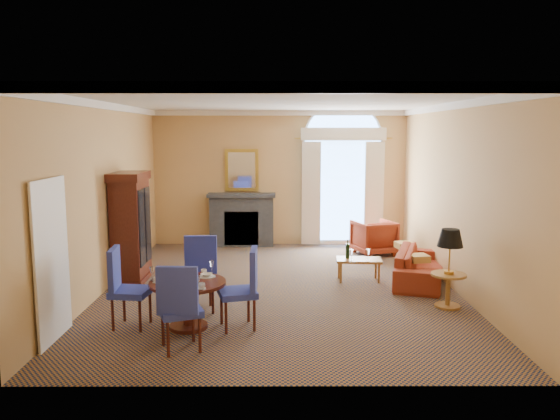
{
  "coord_description": "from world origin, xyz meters",
  "views": [
    {
      "loc": [
        -0.03,
        -9.26,
        2.7
      ],
      "look_at": [
        0.0,
        0.5,
        1.3
      ],
      "focal_mm": 35.0,
      "sensor_mm": 36.0,
      "label": 1
    }
  ],
  "objects_px": {
    "dining_table": "(188,293)",
    "coffee_table": "(358,260)",
    "side_table": "(449,258)",
    "armoire": "(131,229)",
    "armchair": "(374,237)",
    "sofa": "(420,266)"
  },
  "relations": [
    {
      "from": "dining_table",
      "to": "sofa",
      "type": "relative_size",
      "value": 0.53
    },
    {
      "from": "sofa",
      "to": "armchair",
      "type": "bearing_deg",
      "value": 29.8
    },
    {
      "from": "armoire",
      "to": "armchair",
      "type": "distance_m",
      "value": 5.28
    },
    {
      "from": "sofa",
      "to": "coffee_table",
      "type": "relative_size",
      "value": 2.37
    },
    {
      "from": "sofa",
      "to": "armchair",
      "type": "xyz_separation_m",
      "value": [
        -0.46,
        2.23,
        0.09
      ]
    },
    {
      "from": "armchair",
      "to": "coffee_table",
      "type": "relative_size",
      "value": 0.99
    },
    {
      "from": "sofa",
      "to": "side_table",
      "type": "xyz_separation_m",
      "value": [
        0.05,
        -1.47,
        0.5
      ]
    },
    {
      "from": "dining_table",
      "to": "sofa",
      "type": "height_order",
      "value": "dining_table"
    },
    {
      "from": "armoire",
      "to": "dining_table",
      "type": "relative_size",
      "value": 1.87
    },
    {
      "from": "armoire",
      "to": "sofa",
      "type": "relative_size",
      "value": 0.99
    },
    {
      "from": "dining_table",
      "to": "armchair",
      "type": "distance_m",
      "value": 5.7
    },
    {
      "from": "armchair",
      "to": "coffee_table",
      "type": "distance_m",
      "value": 2.28
    },
    {
      "from": "armoire",
      "to": "coffee_table",
      "type": "relative_size",
      "value": 2.35
    },
    {
      "from": "dining_table",
      "to": "coffee_table",
      "type": "distance_m",
      "value": 3.63
    },
    {
      "from": "dining_table",
      "to": "coffee_table",
      "type": "height_order",
      "value": "dining_table"
    },
    {
      "from": "sofa",
      "to": "side_table",
      "type": "bearing_deg",
      "value": -159.94
    },
    {
      "from": "dining_table",
      "to": "sofa",
      "type": "bearing_deg",
      "value": 31.75
    },
    {
      "from": "side_table",
      "to": "sofa",
      "type": "bearing_deg",
      "value": 91.95
    },
    {
      "from": "armchair",
      "to": "sofa",
      "type": "bearing_deg",
      "value": 83.58
    },
    {
      "from": "coffee_table",
      "to": "side_table",
      "type": "bearing_deg",
      "value": -47.81
    },
    {
      "from": "armchair",
      "to": "side_table",
      "type": "xyz_separation_m",
      "value": [
        0.51,
        -3.7,
        0.41
      ]
    },
    {
      "from": "armoire",
      "to": "dining_table",
      "type": "bearing_deg",
      "value": -60.06
    }
  ]
}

